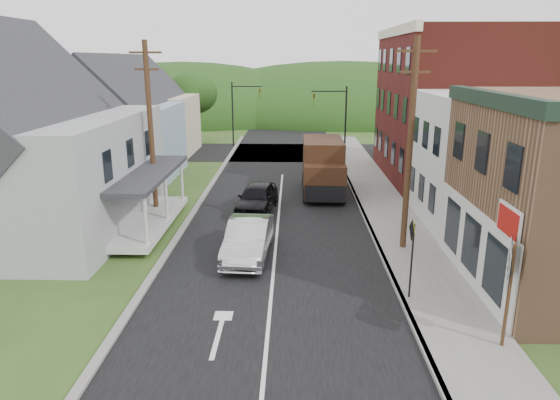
# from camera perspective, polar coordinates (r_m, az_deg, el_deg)

# --- Properties ---
(ground) EXTENTS (120.00, 120.00, 0.00)m
(ground) POSITION_cam_1_polar(r_m,az_deg,el_deg) (19.01, -0.87, -9.41)
(ground) COLOR #2D4719
(ground) RESTS_ON ground
(road) EXTENTS (9.00, 90.00, 0.02)m
(road) POSITION_cam_1_polar(r_m,az_deg,el_deg) (28.37, -0.06, -0.75)
(road) COLOR black
(road) RESTS_ON ground
(cross_road) EXTENTS (60.00, 9.00, 0.02)m
(cross_road) POSITION_cam_1_polar(r_m,az_deg,el_deg) (44.91, 0.51, 5.47)
(cross_road) COLOR black
(cross_road) RESTS_ON ground
(sidewalk_right) EXTENTS (2.80, 55.00, 0.15)m
(sidewalk_right) POSITION_cam_1_polar(r_m,az_deg,el_deg) (26.93, 12.48, -1.89)
(sidewalk_right) COLOR slate
(sidewalk_right) RESTS_ON ground
(curb_right) EXTENTS (0.20, 55.00, 0.15)m
(curb_right) POSITION_cam_1_polar(r_m,az_deg,el_deg) (26.70, 9.64, -1.88)
(curb_right) COLOR slate
(curb_right) RESTS_ON ground
(curb_left) EXTENTS (0.30, 55.00, 0.12)m
(curb_left) POSITION_cam_1_polar(r_m,az_deg,el_deg) (26.97, -10.11, -1.76)
(curb_left) COLOR slate
(curb_left) RESTS_ON ground
(storefront_white) EXTENTS (8.00, 7.00, 6.50)m
(storefront_white) POSITION_cam_1_polar(r_m,az_deg,el_deg) (27.28, 24.31, 4.19)
(storefront_white) COLOR silver
(storefront_white) RESTS_ON ground
(storefront_red) EXTENTS (8.00, 12.00, 10.00)m
(storefront_red) POSITION_cam_1_polar(r_m,az_deg,el_deg) (35.90, 18.89, 10.06)
(storefront_red) COLOR maroon
(storefront_red) RESTS_ON ground
(house_gray) EXTENTS (10.20, 12.24, 8.35)m
(house_gray) POSITION_cam_1_polar(r_m,az_deg,el_deg) (26.72, -27.15, 5.78)
(house_gray) COLOR #9EA1A4
(house_gray) RESTS_ON ground
(house_blue) EXTENTS (7.14, 8.16, 7.28)m
(house_blue) POSITION_cam_1_polar(r_m,az_deg,el_deg) (36.39, -17.53, 8.17)
(house_blue) COLOR #849BB5
(house_blue) RESTS_ON ground
(house_cream) EXTENTS (7.14, 8.16, 7.28)m
(house_cream) POSITION_cam_1_polar(r_m,az_deg,el_deg) (45.08, -14.49, 9.75)
(house_cream) COLOR beige
(house_cream) RESTS_ON ground
(utility_pole_right) EXTENTS (1.60, 0.26, 9.00)m
(utility_pole_right) POSITION_cam_1_polar(r_m,az_deg,el_deg) (21.52, 14.62, 6.11)
(utility_pole_right) COLOR #472D19
(utility_pole_right) RESTS_ON ground
(utility_pole_left) EXTENTS (1.60, 0.26, 9.00)m
(utility_pole_left) POSITION_cam_1_polar(r_m,az_deg,el_deg) (26.41, -14.56, 7.85)
(utility_pole_left) COLOR #472D19
(utility_pole_left) RESTS_ON ground
(traffic_signal_right) EXTENTS (2.87, 0.20, 6.00)m
(traffic_signal_right) POSITION_cam_1_polar(r_m,az_deg,el_deg) (41.06, 6.54, 9.68)
(traffic_signal_right) COLOR black
(traffic_signal_right) RESTS_ON ground
(traffic_signal_left) EXTENTS (2.87, 0.20, 6.00)m
(traffic_signal_left) POSITION_cam_1_polar(r_m,az_deg,el_deg) (48.13, -4.62, 10.63)
(traffic_signal_left) COLOR black
(traffic_signal_left) RESTS_ON ground
(tree_left_c) EXTENTS (5.80, 5.80, 8.41)m
(tree_left_c) POSITION_cam_1_polar(r_m,az_deg,el_deg) (42.13, -27.01, 11.23)
(tree_left_c) COLOR #382616
(tree_left_c) RESTS_ON ground
(tree_left_d) EXTENTS (4.80, 4.80, 6.94)m
(tree_left_d) POSITION_cam_1_polar(r_m,az_deg,el_deg) (50.23, -9.92, 11.96)
(tree_left_d) COLOR #382616
(tree_left_d) RESTS_ON ground
(forested_ridge) EXTENTS (90.00, 30.00, 16.00)m
(forested_ridge) POSITION_cam_1_polar(r_m,az_deg,el_deg) (72.63, 0.89, 9.46)
(forested_ridge) COLOR #193810
(forested_ridge) RESTS_ON ground
(silver_sedan) EXTENTS (1.93, 4.92, 1.60)m
(silver_sedan) POSITION_cam_1_polar(r_m,az_deg,el_deg) (21.06, -3.66, -4.49)
(silver_sedan) COLOR #B6B5BA
(silver_sedan) RESTS_ON ground
(dark_sedan) EXTENTS (2.41, 4.81, 1.57)m
(dark_sedan) POSITION_cam_1_polar(r_m,az_deg,el_deg) (27.18, -2.64, 0.22)
(dark_sedan) COLOR black
(dark_sedan) RESTS_ON ground
(delivery_van) EXTENTS (2.51, 5.97, 3.33)m
(delivery_van) POSITION_cam_1_polar(r_m,az_deg,el_deg) (30.82, 4.93, 3.77)
(delivery_van) COLOR #321B0E
(delivery_van) RESTS_ON ground
(route_sign_cluster) EXTENTS (0.75, 1.67, 3.12)m
(route_sign_cluster) POSITION_cam_1_polar(r_m,az_deg,el_deg) (15.40, 24.67, -8.38)
(route_sign_cluster) COLOR #472D19
(route_sign_cluster) RESTS_ON sidewalk_right
(warning_sign) EXTENTS (0.11, 0.78, 2.83)m
(warning_sign) POSITION_cam_1_polar(r_m,az_deg,el_deg) (17.46, 14.84, -5.32)
(warning_sign) COLOR black
(warning_sign) RESTS_ON sidewalk_right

